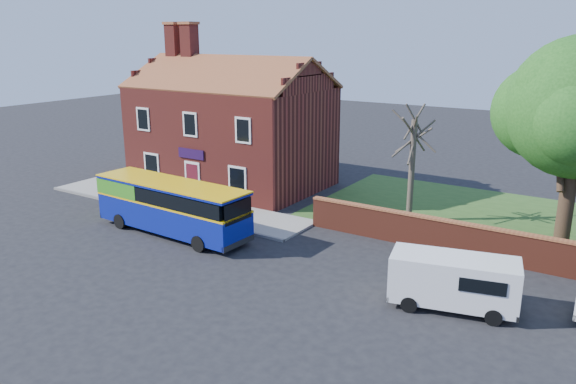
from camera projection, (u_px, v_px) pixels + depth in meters
The scene contains 9 objects.
ground at pixel (199, 260), 25.37m from camera, with size 120.00×120.00×0.00m, color black.
pavement at pixel (174, 203), 33.64m from camera, with size 18.00×3.50×0.12m, color gray.
kerb at pixel (153, 211), 32.22m from camera, with size 18.00×0.15×0.14m, color slate.
grass_strip at pixel (555, 230), 29.15m from camera, with size 26.00×12.00×0.04m, color #426B28.
shop_building at pixel (232, 134), 37.40m from camera, with size 12.30×8.13×10.50m.
boundary_wall at pixel (536, 253), 24.07m from camera, with size 22.00×0.38×1.60m.
bus at pixel (168, 204), 28.51m from camera, with size 8.97×2.64×2.71m.
van_near at pixel (454, 280), 20.67m from camera, with size 4.88×2.83×2.01m.
bare_tree at pixel (412, 165), 29.88m from camera, with size 2.28×2.71×6.07m.
Camera 1 is at (16.12, -17.66, 9.89)m, focal length 35.00 mm.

